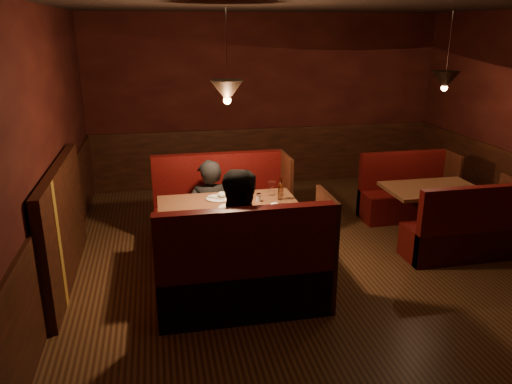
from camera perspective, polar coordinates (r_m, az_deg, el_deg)
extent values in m
cube|color=#391F11|center=(5.87, 8.65, -8.97)|extent=(6.00, 7.00, 0.01)
cube|color=black|center=(5.23, 10.26, 20.66)|extent=(6.00, 7.00, 0.01)
cube|color=black|center=(8.68, 1.19, 10.27)|extent=(6.00, 0.01, 2.90)
cube|color=black|center=(5.15, -23.76, 3.09)|extent=(0.01, 7.00, 2.90)
cube|color=black|center=(8.84, 1.18, 4.14)|extent=(6.00, 0.04, 1.00)
cube|color=black|center=(5.45, -22.22, -6.56)|extent=(0.04, 7.00, 1.00)
cube|color=black|center=(5.75, -21.14, -3.52)|extent=(0.10, 2.20, 1.30)
cube|color=#AA7E29|center=(5.24, -21.49, -5.69)|extent=(0.01, 0.12, 1.30)
cylinder|color=#333333|center=(5.14, -3.41, 15.87)|extent=(0.01, 0.01, 0.80)
cone|color=black|center=(5.17, -3.33, 11.44)|extent=(0.34, 0.34, 0.22)
sphere|color=#FFBF72|center=(5.18, -3.31, 10.45)|extent=(0.08, 0.08, 0.08)
cylinder|color=#333333|center=(6.61, 21.21, 15.27)|extent=(0.01, 0.01, 0.80)
cone|color=black|center=(6.64, 20.81, 11.84)|extent=(0.34, 0.34, 0.22)
sphere|color=#FFBF72|center=(6.64, 20.72, 11.07)|extent=(0.08, 0.08, 0.08)
cube|color=brown|center=(5.46, -3.09, -1.74)|extent=(1.53, 0.93, 0.05)
cylinder|color=black|center=(5.62, -3.01, -5.68)|extent=(0.15, 0.15, 0.77)
cylinder|color=black|center=(5.78, -2.95, -8.96)|extent=(0.61, 0.61, 0.04)
cylinder|color=silver|center=(5.30, -2.68, -1.95)|extent=(0.31, 0.31, 0.02)
cube|color=black|center=(5.39, -1.82, -1.25)|extent=(0.10, 0.09, 0.04)
ellipsoid|color=silver|center=(5.31, -3.05, -1.47)|extent=(0.08, 0.08, 0.06)
cube|color=tan|center=(5.27, -1.86, -1.76)|extent=(0.09, 0.09, 0.04)
cylinder|color=silver|center=(5.23, -2.33, -2.08)|extent=(0.10, 0.11, 0.01)
cylinder|color=silver|center=(5.64, -4.29, -0.73)|extent=(0.29, 0.29, 0.02)
ellipsoid|color=beige|center=(5.65, -3.90, -0.27)|extent=(0.11, 0.11, 0.06)
cube|color=silver|center=(5.61, -4.70, -0.74)|extent=(0.18, 0.15, 0.00)
cylinder|color=white|center=(5.54, 0.32, -0.62)|extent=(0.06, 0.06, 0.09)
cylinder|color=white|center=(5.74, 1.80, 0.43)|extent=(0.08, 0.08, 0.16)
cylinder|color=white|center=(5.36, 3.17, -0.90)|extent=(0.08, 0.08, 0.16)
cylinder|color=#47230F|center=(5.60, 2.84, 0.00)|extent=(0.07, 0.07, 0.18)
cylinder|color=#47230F|center=(5.56, 2.86, 1.24)|extent=(0.03, 0.03, 0.08)
ellipsoid|color=white|center=(5.38, 2.10, -1.47)|extent=(0.12, 0.11, 0.05)
cube|color=#340504|center=(6.40, -4.06, -3.95)|extent=(1.64, 0.60, 0.49)
cube|color=#340504|center=(6.50, -4.40, -0.49)|extent=(1.64, 0.13, 1.15)
cube|color=black|center=(6.43, 3.35, -0.68)|extent=(0.04, 0.60, 1.15)
cube|color=#340504|center=(4.98, -1.60, -10.79)|extent=(1.64, 0.60, 0.49)
cube|color=#340504|center=(4.62, -1.13, -8.62)|extent=(1.64, 0.13, 1.15)
cube|color=black|center=(5.02, 7.96, -6.48)|extent=(0.04, 0.60, 1.15)
cube|color=brown|center=(6.91, 19.52, 0.33)|extent=(1.21, 0.77, 0.05)
cylinder|color=black|center=(7.01, 19.23, -2.31)|extent=(0.13, 0.13, 0.64)
cylinder|color=black|center=(7.12, 18.98, -4.57)|extent=(0.51, 0.51, 0.04)
cube|color=#340504|center=(7.59, 16.68, -1.42)|extent=(1.30, 0.50, 0.41)
cube|color=#340504|center=(7.67, 16.20, 0.98)|extent=(1.30, 0.11, 0.95)
cube|color=black|center=(7.83, 21.18, 0.82)|extent=(0.04, 0.50, 0.95)
cube|color=#340504|center=(6.54, 21.98, -5.21)|extent=(1.30, 0.50, 0.41)
cube|color=#340504|center=(6.29, 23.22, -3.61)|extent=(1.30, 0.11, 0.95)
cube|color=black|center=(6.83, 26.95, -2.47)|extent=(0.04, 0.50, 0.95)
imported|color=black|center=(6.03, -5.36, -0.13)|extent=(0.56, 0.37, 1.53)
imported|color=black|center=(4.83, -1.34, -3.50)|extent=(0.87, 0.69, 1.75)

